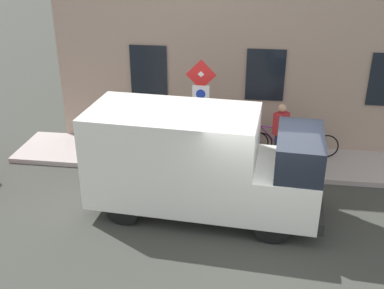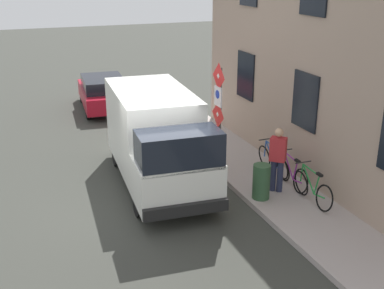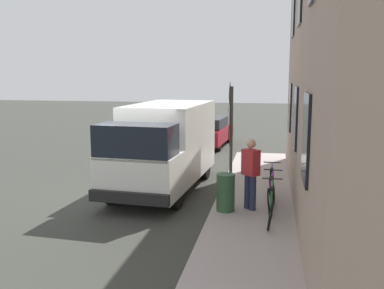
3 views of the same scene
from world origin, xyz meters
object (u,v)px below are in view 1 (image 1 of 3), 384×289
(bicycle_purple, at_px, (275,142))
(bicycle_blue, at_px, (243,140))
(delivery_van, at_px, (199,161))
(sign_post_stacked, at_px, (201,104))
(litter_bin, at_px, (288,156))
(bicycle_green, at_px, (308,144))
(pedestrian, at_px, (280,131))

(bicycle_purple, height_order, bicycle_blue, same)
(bicycle_purple, bearing_deg, bicycle_blue, 3.94)
(delivery_van, bearing_deg, bicycle_purple, 63.18)
(bicycle_blue, bearing_deg, sign_post_stacked, 48.35)
(delivery_van, height_order, litter_bin, delivery_van)
(bicycle_green, relative_size, pedestrian, 1.00)
(delivery_van, relative_size, pedestrian, 3.17)
(sign_post_stacked, distance_m, delivery_van, 2.02)
(delivery_van, bearing_deg, bicycle_blue, 77.58)
(bicycle_green, bearing_deg, litter_bin, 60.76)
(pedestrian, xyz_separation_m, litter_bin, (-0.57, -0.23, -0.48))
(sign_post_stacked, xyz_separation_m, pedestrian, (0.72, -2.14, -0.94))
(sign_post_stacked, height_order, bicycle_purple, sign_post_stacked)
(bicycle_purple, distance_m, bicycle_blue, 0.94)
(bicycle_purple, xyz_separation_m, litter_bin, (-1.08, -0.31, 0.08))
(sign_post_stacked, height_order, pedestrian, sign_post_stacked)
(bicycle_purple, relative_size, litter_bin, 1.90)
(sign_post_stacked, height_order, delivery_van, sign_post_stacked)
(delivery_van, bearing_deg, pedestrian, 57.36)
(bicycle_green, distance_m, litter_bin, 1.25)
(bicycle_green, relative_size, bicycle_purple, 1.00)
(delivery_van, xyz_separation_m, bicycle_blue, (3.12, -0.92, -0.82))
(bicycle_blue, bearing_deg, bicycle_purple, -179.49)
(delivery_van, xyz_separation_m, litter_bin, (2.04, -2.17, -0.74))
(delivery_van, relative_size, bicycle_purple, 3.18)
(delivery_van, xyz_separation_m, pedestrian, (2.62, -1.94, -0.26))
(litter_bin, bearing_deg, pedestrian, 21.93)
(delivery_van, relative_size, bicycle_green, 3.19)
(bicycle_purple, relative_size, pedestrian, 1.00)
(pedestrian, bearing_deg, litter_bin, -24.58)
(bicycle_green, xyz_separation_m, litter_bin, (-1.08, 0.63, 0.08))
(pedestrian, height_order, litter_bin, pedestrian)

